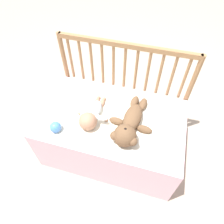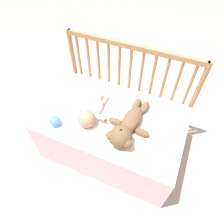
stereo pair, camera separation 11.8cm
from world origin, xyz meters
name	(u,v)px [view 1 (the left image)]	position (x,y,z in m)	size (l,w,h in m)	color
ground_plane	(112,147)	(0.00, 0.00, 0.00)	(12.00, 12.00, 0.00)	tan
crib_mattress	(112,134)	(0.00, 0.00, 0.22)	(1.08, 0.67, 0.44)	#EDB7C6
crib_rail	(124,72)	(0.00, 0.36, 0.59)	(1.08, 0.04, 0.85)	#997047
blanket	(118,118)	(0.05, 0.00, 0.45)	(0.80, 0.58, 0.01)	silver
teddy_bear	(130,125)	(0.15, -0.07, 0.51)	(0.32, 0.49, 0.16)	brown
baby	(92,115)	(-0.14, -0.06, 0.50)	(0.25, 0.36, 0.13)	white
toy_ball	(55,127)	(-0.34, -0.22, 0.48)	(0.08, 0.08, 0.08)	#4C8CDB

